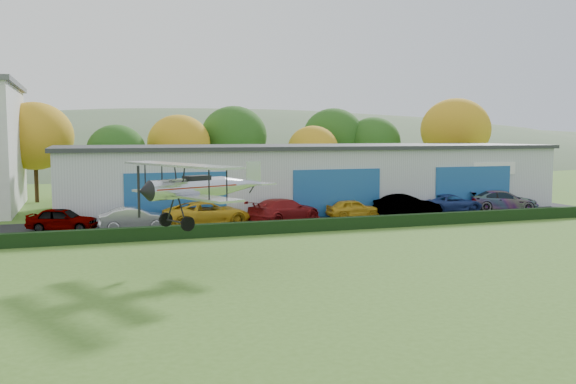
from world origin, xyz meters
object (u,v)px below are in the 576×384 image
object	(u,v)px
car_1	(135,219)
car_7	(503,201)
car_2	(208,213)
car_6	(451,203)
car_0	(62,219)
car_4	(353,208)
biplane	(198,185)
car_5	(407,205)
car_3	(284,210)
hangar	(309,177)

from	to	relation	value
car_1	car_7	size ratio (longest dim) A/B	0.83
car_2	car_6	size ratio (longest dim) A/B	1.17
car_0	car_4	xyz separation A→B (m)	(20.28, -0.26, -0.06)
biplane	car_2	bearing A→B (deg)	53.30
car_0	car_5	bearing A→B (deg)	-72.28
car_3	car_5	world-z (taller)	car_3
car_0	car_3	distance (m)	14.72
car_0	car_7	distance (m)	33.68
car_2	car_5	distance (m)	15.20
car_0	car_7	xyz separation A→B (m)	(33.68, -0.23, 0.05)
car_2	biplane	xyz separation A→B (m)	(-2.88, -12.27, 2.96)
car_0	car_4	bearing A→B (deg)	-71.03
car_0	car_6	distance (m)	29.07
car_0	car_1	xyz separation A→B (m)	(4.42, -1.26, -0.00)
hangar	car_4	distance (m)	7.27
car_2	car_3	world-z (taller)	car_3
car_5	car_3	bearing A→B (deg)	103.79
car_1	car_7	distance (m)	29.28
car_0	car_5	distance (m)	24.49
hangar	car_2	world-z (taller)	hangar
car_5	biplane	bearing A→B (deg)	137.70
hangar	biplane	world-z (taller)	hangar
car_2	biplane	world-z (taller)	biplane
car_2	car_4	distance (m)	11.02
car_5	car_7	world-z (taller)	car_5
car_0	car_3	size ratio (longest dim) A/B	0.76
car_4	biplane	world-z (taller)	biplane
car_1	car_6	size ratio (longest dim) A/B	0.89
car_3	car_2	bearing A→B (deg)	64.20
car_1	biplane	xyz separation A→B (m)	(1.97, -11.80, 3.04)
car_0	car_4	world-z (taller)	car_0
car_4	biplane	xyz separation A→B (m)	(-13.89, -12.80, 3.10)
biplane	car_4	bearing A→B (deg)	19.19
hangar	car_5	size ratio (longest dim) A/B	8.25
car_1	car_5	bearing A→B (deg)	-88.18
car_6	biplane	xyz separation A→B (m)	(-22.68, -13.33, 3.08)
car_1	car_2	bearing A→B (deg)	-83.85
car_0	car_5	xyz separation A→B (m)	(24.48, -0.84, 0.07)
car_4	biplane	bearing A→B (deg)	133.13
car_1	car_5	world-z (taller)	car_5
car_2	car_7	xyz separation A→B (m)	(24.40, 0.56, -0.03)
hangar	car_2	size ratio (longest dim) A/B	6.86
car_1	car_7	bearing A→B (deg)	-87.35
car_7	car_5	bearing A→B (deg)	117.84
hangar	car_5	distance (m)	9.26
car_2	car_4	xyz separation A→B (m)	(11.01, 0.53, -0.14)
car_4	biplane	size ratio (longest dim) A/B	0.51
car_5	car_0	bearing A→B (deg)	101.69
car_1	car_6	distance (m)	24.70
car_0	biplane	distance (m)	14.85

